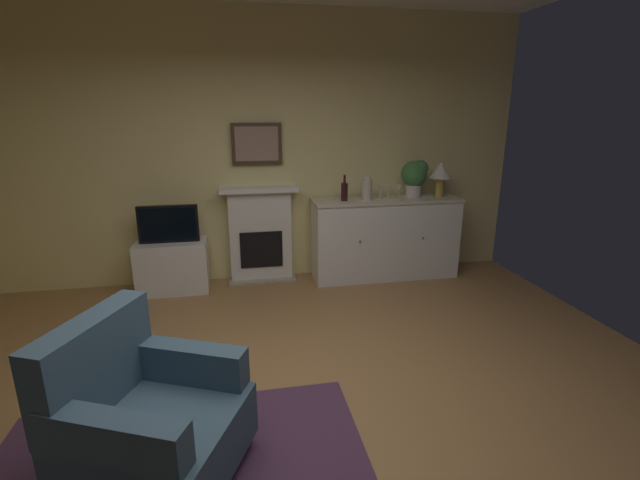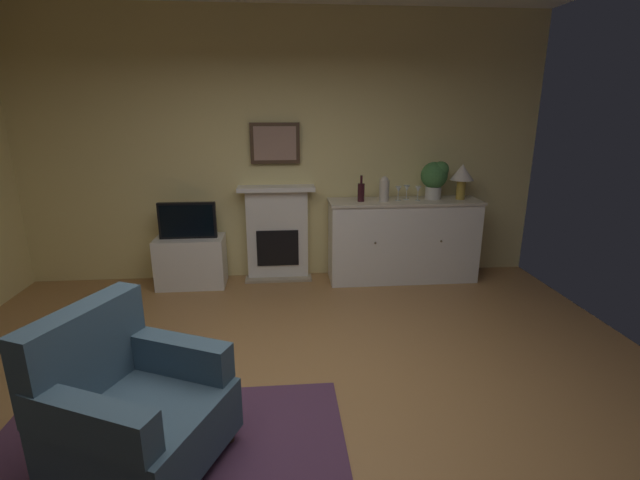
# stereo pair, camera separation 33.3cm
# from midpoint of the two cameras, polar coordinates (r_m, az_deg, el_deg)

# --- Properties ---
(ground_plane) EXTENTS (5.95, 5.46, 0.10)m
(ground_plane) POSITION_cam_midpoint_polar(r_m,az_deg,el_deg) (3.18, -5.44, -22.37)
(ground_plane) COLOR #9E7042
(ground_plane) RESTS_ON ground
(wall_rear) EXTENTS (5.95, 0.06, 2.99)m
(wall_rear) POSITION_cam_midpoint_polar(r_m,az_deg,el_deg) (5.21, -8.97, 11.21)
(wall_rear) COLOR #EAD68C
(wall_rear) RESTS_ON ground_plane
(fireplace_unit) EXTENTS (0.87, 0.30, 1.10)m
(fireplace_unit) POSITION_cam_midpoint_polar(r_m,az_deg,el_deg) (5.24, -9.37, 0.69)
(fireplace_unit) COLOR white
(fireplace_unit) RESTS_ON ground_plane
(framed_picture) EXTENTS (0.55, 0.04, 0.45)m
(framed_picture) POSITION_cam_midpoint_polar(r_m,az_deg,el_deg) (5.12, -9.91, 11.91)
(framed_picture) COLOR #473323
(sideboard_cabinet) EXTENTS (1.72, 0.49, 0.95)m
(sideboard_cabinet) POSITION_cam_midpoint_polar(r_m,az_deg,el_deg) (5.33, 6.47, 0.22)
(sideboard_cabinet) COLOR white
(sideboard_cabinet) RESTS_ON ground_plane
(table_lamp) EXTENTS (0.26, 0.26, 0.40)m
(table_lamp) POSITION_cam_midpoint_polar(r_m,az_deg,el_deg) (5.40, 13.32, 8.26)
(table_lamp) COLOR #B79338
(table_lamp) RESTS_ON sideboard_cabinet
(wine_bottle) EXTENTS (0.08, 0.08, 0.29)m
(wine_bottle) POSITION_cam_midpoint_polar(r_m,az_deg,el_deg) (5.05, 1.22, 6.17)
(wine_bottle) COLOR #331419
(wine_bottle) RESTS_ON sideboard_cabinet
(wine_glass_left) EXTENTS (0.07, 0.07, 0.16)m
(wine_glass_left) POSITION_cam_midpoint_polar(r_m,az_deg,el_deg) (5.16, 5.83, 6.47)
(wine_glass_left) COLOR silver
(wine_glass_left) RESTS_ON sideboard_cabinet
(wine_glass_center) EXTENTS (0.07, 0.07, 0.16)m
(wine_glass_center) POSITION_cam_midpoint_polar(r_m,az_deg,el_deg) (5.24, 6.83, 6.59)
(wine_glass_center) COLOR silver
(wine_glass_center) RESTS_ON sideboard_cabinet
(wine_glass_right) EXTENTS (0.07, 0.07, 0.16)m
(wine_glass_right) POSITION_cam_midpoint_polar(r_m,az_deg,el_deg) (5.21, 8.23, 6.48)
(wine_glass_right) COLOR silver
(wine_glass_right) RESTS_ON sideboard_cabinet
(vase_decorative) EXTENTS (0.11, 0.11, 0.28)m
(vase_decorative) POSITION_cam_midpoint_polar(r_m,az_deg,el_deg) (5.08, 4.10, 6.56)
(vase_decorative) COLOR beige
(vase_decorative) RESTS_ON sideboard_cabinet
(tv_cabinet) EXTENTS (0.75, 0.42, 0.56)m
(tv_cabinet) POSITION_cam_midpoint_polar(r_m,az_deg,el_deg) (5.24, -19.90, -3.17)
(tv_cabinet) COLOR white
(tv_cabinet) RESTS_ON ground_plane
(tv_set) EXTENTS (0.62, 0.07, 0.40)m
(tv_set) POSITION_cam_midpoint_polar(r_m,az_deg,el_deg) (5.08, -20.45, 1.89)
(tv_set) COLOR black
(tv_set) RESTS_ON tv_cabinet
(potted_plant_small) EXTENTS (0.30, 0.30, 0.43)m
(potted_plant_small) POSITION_cam_midpoint_polar(r_m,az_deg,el_deg) (5.33, 10.18, 8.09)
(potted_plant_small) COLOR beige
(potted_plant_small) RESTS_ON sideboard_cabinet
(armchair) EXTENTS (1.05, 1.03, 0.92)m
(armchair) POSITION_cam_midpoint_polar(r_m,az_deg,el_deg) (2.74, -24.71, -19.91)
(armchair) COLOR #3F596B
(armchair) RESTS_ON ground_plane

